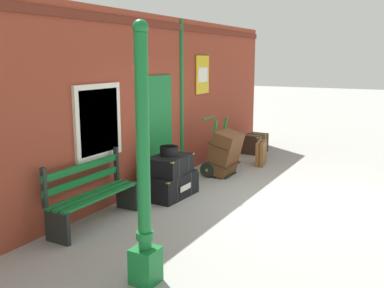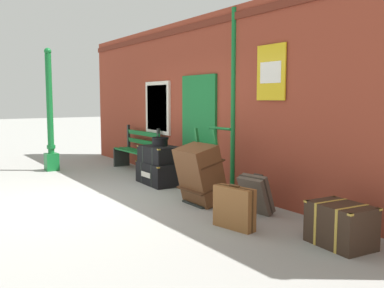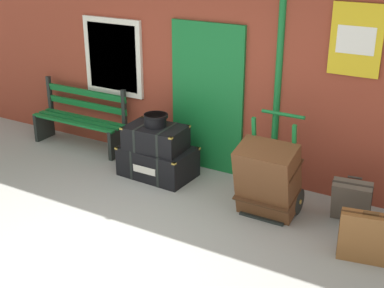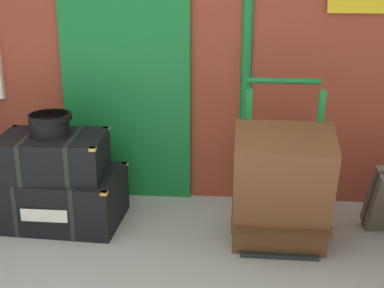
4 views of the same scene
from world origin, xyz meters
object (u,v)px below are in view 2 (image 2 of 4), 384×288
Objects in this scene: large_brown_trunk at (200,174)px; suitcase_umber at (234,208)px; lamp_post at (50,125)px; porters_trolley at (209,186)px; steamer_trunk_base at (161,173)px; suitcase_oxblood at (256,194)px; steamer_trunk_middle at (159,154)px; round_hatbox at (160,141)px; corner_trunk at (341,225)px; platform_bench at (137,151)px.

large_brown_trunk is 1.60× the size of suitcase_umber.
lamp_post is 2.90× the size of large_brown_trunk.
lamp_post is at bearing -166.46° from large_brown_trunk.
lamp_post reaches higher than large_brown_trunk.
porters_trolley reaches higher than suitcase_umber.
steamer_trunk_base is 1.80m from large_brown_trunk.
suitcase_oxblood reaches higher than steamer_trunk_base.
steamer_trunk_middle is at bearing 171.78° from large_brown_trunk.
round_hatbox is 0.28× the size of porters_trolley.
steamer_trunk_middle is at bearing -178.24° from suitcase_oxblood.
corner_trunk is at bearing -0.50° from steamer_trunk_base.
suitcase_oxblood is (0.92, 0.16, 0.02)m from porters_trolley.
large_brown_trunk reaches higher than suitcase_oxblood.
porters_trolley is (1.77, -0.10, -0.57)m from round_hatbox.
lamp_post is at bearing -169.15° from corner_trunk.
suitcase_umber is (5.74, 0.73, -0.78)m from lamp_post.
lamp_post is 7.08m from corner_trunk.
corner_trunk is (4.20, -0.01, -0.34)m from steamer_trunk_middle.
suitcase_umber is at bearing -11.81° from steamer_trunk_base.
large_brown_trunk is (1.75, -0.28, 0.27)m from steamer_trunk_base.
platform_bench reaches higher than suitcase_umber.
platform_bench is 4.34m from suitcase_oxblood.
corner_trunk is at bearing -0.11° from steamer_trunk_middle.
round_hatbox is at bearing -10.93° from platform_bench.
large_brown_trunk is at bearing -8.78° from round_hatbox.
steamer_trunk_middle is at bearing -102.94° from steamer_trunk_base.
round_hatbox is at bearing 176.73° from porters_trolley.
lamp_post is 3.16m from steamer_trunk_base.
suitcase_umber is (1.27, -0.52, -0.00)m from porters_trolley.
lamp_post reaches higher than porters_trolley.
round_hatbox is (-0.02, -0.01, 0.63)m from steamer_trunk_base.
platform_bench is 4.81× the size of round_hatbox.
suitcase_oxblood is at bearing 1.76° from steamer_trunk_middle.
lamp_post is at bearing -153.46° from round_hatbox.
large_brown_trunk is at bearing 164.61° from suitcase_umber.
lamp_post reaches higher than suitcase_umber.
platform_bench is at bearing 169.07° from round_hatbox.
steamer_trunk_base is 2.68m from suitcase_oxblood.
round_hatbox is 0.55× the size of suitcase_umber.
corner_trunk reaches higher than steamer_trunk_base.
porters_trolley is 1.37m from suitcase_umber.
steamer_trunk_base is 1.76m from porters_trolley.
suitcase_oxblood reaches higher than corner_trunk.
steamer_trunk_base is at bearing 29.14° from round_hatbox.
large_brown_trunk is at bearing -9.82° from platform_bench.
platform_bench is 1.72m from round_hatbox.
steamer_trunk_base is 0.37m from steamer_trunk_middle.
large_brown_trunk reaches higher than corner_trunk.
steamer_trunk_middle is (-0.01, -0.03, 0.37)m from steamer_trunk_base.
large_brown_trunk is 1.64× the size of suitcase_oxblood.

